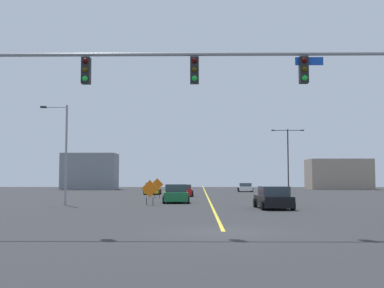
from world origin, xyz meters
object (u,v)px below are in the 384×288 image
at_px(street_lamp_near_left, 288,155).
at_px(construction_sign_left_shoulder, 150,190).
at_px(car_black_mid, 273,198).
at_px(car_white_distant, 245,188).
at_px(car_green_far, 176,194).
at_px(construction_sign_left_lane, 157,185).
at_px(car_yellow_approaching, 153,189).
at_px(traffic_signal_assembly, 136,83).
at_px(street_lamp_far_left, 64,149).
at_px(car_red_passing, 184,191).

height_order(street_lamp_near_left, construction_sign_left_shoulder, street_lamp_near_left).
bearing_deg(car_black_mid, car_white_distant, 87.17).
xyz_separation_m(street_lamp_near_left, car_black_mid, (-6.85, -31.20, -4.38)).
relative_size(car_green_far, car_white_distant, 1.00).
relative_size(street_lamp_near_left, construction_sign_left_lane, 4.22).
height_order(construction_sign_left_shoulder, car_yellow_approaching, construction_sign_left_shoulder).
xyz_separation_m(traffic_signal_assembly, car_white_distant, (9.41, 53.38, -5.17)).
distance_m(traffic_signal_assembly, car_white_distant, 54.45).
xyz_separation_m(street_lamp_far_left, car_white_distant, (17.23, 35.71, -3.64)).
height_order(construction_sign_left_shoulder, car_white_distant, construction_sign_left_shoulder).
xyz_separation_m(traffic_signal_assembly, car_red_passing, (0.84, 35.20, -5.14)).
bearing_deg(car_white_distant, car_yellow_approaching, -137.37).
bearing_deg(car_white_distant, street_lamp_far_left, -115.75).
xyz_separation_m(construction_sign_left_lane, car_red_passing, (2.70, 4.07, -0.64)).
bearing_deg(car_red_passing, construction_sign_left_shoulder, -96.93).
height_order(street_lamp_far_left, car_red_passing, street_lamp_far_left).
height_order(construction_sign_left_lane, car_yellow_approaching, construction_sign_left_lane).
bearing_deg(car_green_far, street_lamp_near_left, 59.43).
xyz_separation_m(car_yellow_approaching, car_white_distant, (12.75, 11.73, -0.07)).
height_order(street_lamp_near_left, car_green_far, street_lamp_near_left).
height_order(traffic_signal_assembly, car_green_far, traffic_signal_assembly).
height_order(car_green_far, car_black_mid, car_green_far).
bearing_deg(car_white_distant, traffic_signal_assembly, -100.00).
relative_size(traffic_signal_assembly, street_lamp_far_left, 2.26).
relative_size(car_green_far, car_red_passing, 1.15).
distance_m(street_lamp_far_left, car_yellow_approaching, 24.65).
xyz_separation_m(traffic_signal_assembly, construction_sign_left_lane, (-1.86, 31.13, -4.50)).
bearing_deg(construction_sign_left_shoulder, car_red_passing, 83.07).
xyz_separation_m(construction_sign_left_shoulder, car_red_passing, (2.10, 17.32, -0.54)).
distance_m(construction_sign_left_lane, car_red_passing, 4.92).
distance_m(traffic_signal_assembly, construction_sign_left_shoulder, 18.50).
bearing_deg(traffic_signal_assembly, car_black_mid, 61.36).
distance_m(street_lamp_far_left, car_white_distant, 39.82).
height_order(street_lamp_near_left, car_yellow_approaching, street_lamp_near_left).
height_order(street_lamp_far_left, car_green_far, street_lamp_far_left).
relative_size(street_lamp_near_left, street_lamp_far_left, 1.12).
bearing_deg(construction_sign_left_lane, car_black_mid, -61.97).
distance_m(traffic_signal_assembly, car_black_mid, 16.36).
relative_size(traffic_signal_assembly, construction_sign_left_shoulder, 9.02).
distance_m(car_green_far, car_black_mid, 10.51).
relative_size(street_lamp_near_left, construction_sign_left_shoulder, 4.46).
bearing_deg(street_lamp_near_left, car_yellow_approaching, -169.71).
relative_size(construction_sign_left_lane, car_red_passing, 0.53).
height_order(traffic_signal_assembly, construction_sign_left_lane, traffic_signal_assembly).
distance_m(traffic_signal_assembly, car_green_far, 22.18).
xyz_separation_m(street_lamp_near_left, street_lamp_far_left, (-22.12, -27.18, -0.83)).
relative_size(construction_sign_left_shoulder, car_black_mid, 0.43).
bearing_deg(traffic_signal_assembly, car_yellow_approaching, 94.58).
bearing_deg(car_red_passing, traffic_signal_assembly, -91.37).
distance_m(street_lamp_near_left, construction_sign_left_lane, 21.54).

